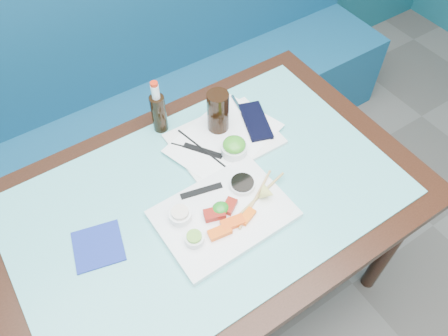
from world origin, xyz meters
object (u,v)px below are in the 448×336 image
booth_bench (118,121)px  seaweed_bowl (234,149)px  blue_napkin (98,246)px  serving_tray (224,139)px  cola_glass (218,112)px  cola_bottle_body (159,113)px  sashimi_plate (224,214)px  dining_table (207,212)px

booth_bench → seaweed_bowl: booth_bench is taller
booth_bench → blue_napkin: bearing=-114.0°
serving_tray → cola_glass: bearing=80.3°
cola_glass → blue_napkin: cola_glass is taller
seaweed_bowl → cola_bottle_body: size_ratio=0.60×
booth_bench → serving_tray: 0.80m
cola_bottle_body → blue_napkin: cola_bottle_body is taller
seaweed_bowl → cola_glass: cola_glass is taller
booth_bench → blue_napkin: booth_bench is taller
cola_glass → serving_tray: bearing=-100.3°
sashimi_plate → serving_tray: size_ratio=1.12×
cola_glass → cola_bottle_body: (-0.17, 0.12, -0.02)m
serving_tray → blue_napkin: bearing=-164.8°
dining_table → cola_glass: size_ratio=8.86×
sashimi_plate → seaweed_bowl: seaweed_bowl is taller
booth_bench → sashimi_plate: (0.01, -0.93, 0.39)m
booth_bench → sashimi_plate: size_ratio=7.50×
sashimi_plate → cola_bottle_body: bearing=86.6°
seaweed_bowl → cola_bottle_body: (-0.15, 0.25, 0.04)m
cola_glass → booth_bench: bearing=107.2°
blue_napkin → cola_glass: bearing=19.6°
dining_table → sashimi_plate: sashimi_plate is taller
sashimi_plate → cola_glass: size_ratio=2.53×
booth_bench → sashimi_plate: bearing=-89.6°
cola_bottle_body → dining_table: bearing=-93.8°
serving_tray → blue_napkin: serving_tray is taller
serving_tray → cola_glass: (0.01, 0.05, 0.09)m
sashimi_plate → dining_table: bearing=92.6°
booth_bench → cola_glass: booth_bench is taller
booth_bench → seaweed_bowl: 0.87m
cola_bottle_body → seaweed_bowl: bearing=-59.5°
booth_bench → cola_glass: bearing=-72.8°
blue_napkin → cola_bottle_body: bearing=39.6°
dining_table → seaweed_bowl: seaweed_bowl is taller
booth_bench → cola_bottle_body: bearing=-87.4°
sashimi_plate → cola_glass: (0.18, 0.31, 0.08)m
blue_napkin → booth_bench: bearing=66.0°
sashimi_plate → seaweed_bowl: 0.25m
cola_bottle_body → blue_napkin: 0.50m
dining_table → seaweed_bowl: bearing=28.4°
booth_bench → cola_bottle_body: 0.68m
cola_bottle_body → booth_bench: bearing=92.6°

